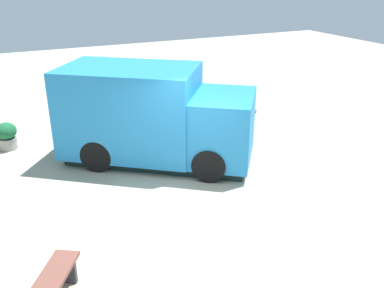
% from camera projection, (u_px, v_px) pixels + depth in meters
% --- Properties ---
extents(ground_plane, '(40.00, 40.00, 0.00)m').
position_uv_depth(ground_plane, '(183.00, 207.00, 8.94)').
color(ground_plane, '#A5A289').
extents(food_truck, '(4.59, 5.04, 2.42)m').
position_uv_depth(food_truck, '(153.00, 118.00, 10.74)').
color(food_truck, '#2583C7').
rests_on(food_truck, ground_plane).
extents(person_customer, '(0.78, 0.68, 0.91)m').
position_uv_depth(person_customer, '(251.00, 103.00, 14.60)').
color(person_customer, '#6D6157').
rests_on(person_customer, ground_plane).
extents(planter_flowering_side, '(0.55, 0.55, 0.76)m').
position_uv_depth(planter_flowering_side, '(7.00, 135.00, 11.63)').
color(planter_flowering_side, '#9C9689').
rests_on(planter_flowering_side, ground_plane).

